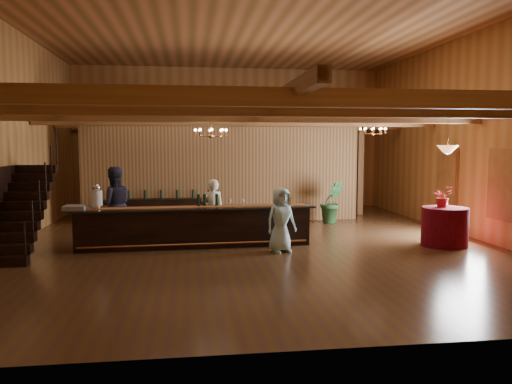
{
  "coord_description": "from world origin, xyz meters",
  "views": [
    {
      "loc": [
        -1.6,
        -12.76,
        2.51
      ],
      "look_at": [
        0.2,
        0.59,
        1.23
      ],
      "focal_mm": 35.0,
      "sensor_mm": 36.0,
      "label": 1
    }
  ],
  "objects": [
    {
      "name": "round_table",
      "position": [
        4.68,
        -1.26,
        0.48
      ],
      "size": [
        1.12,
        1.12,
        0.97
      ],
      "primitive_type": "cylinder",
      "color": "#3C0204",
      "rests_on": "floor"
    },
    {
      "name": "table_flowers",
      "position": [
        4.65,
        -1.17,
        1.23
      ],
      "size": [
        0.58,
        0.54,
        0.53
      ],
      "primitive_type": "imported",
      "rotation": [
        0.0,
        0.0,
        0.32
      ],
      "color": "#A81D20",
      "rests_on": "round_table"
    },
    {
      "name": "window_right_front",
      "position": [
        5.95,
        -1.6,
        1.55
      ],
      "size": [
        0.12,
        1.05,
        1.75
      ],
      "primitive_type": "cube",
      "color": "white",
      "rests_on": "wall_right"
    },
    {
      "name": "backbar_shelf",
      "position": [
        -2.23,
        3.14,
        0.41
      ],
      "size": [
        2.91,
        0.63,
        0.81
      ],
      "primitive_type": "cube",
      "rotation": [
        0.0,
        0.0,
        -0.06
      ],
      "color": "black",
      "rests_on": "floor"
    },
    {
      "name": "partition_wall",
      "position": [
        -0.5,
        3.5,
        1.55
      ],
      "size": [
        9.0,
        0.18,
        3.1
      ],
      "primitive_type": "cube",
      "color": "olive",
      "rests_on": "floor"
    },
    {
      "name": "bar_bottle_1",
      "position": [
        -1.23,
        -0.41,
        1.14
      ],
      "size": [
        0.07,
        0.07,
        0.3
      ],
      "primitive_type": "cylinder",
      "color": "black",
      "rests_on": "tasting_bar"
    },
    {
      "name": "wall_back",
      "position": [
        0.0,
        7.0,
        2.75
      ],
      "size": [
        12.0,
        0.1,
        5.5
      ],
      "primitive_type": "cube",
      "color": "#AB7A41",
      "rests_on": "floor"
    },
    {
      "name": "support_posts",
      "position": [
        0.0,
        -0.5,
        1.6
      ],
      "size": [
        9.2,
        10.2,
        3.2
      ],
      "color": "olive",
      "rests_on": "floor"
    },
    {
      "name": "beam_grid",
      "position": [
        0.0,
        0.51,
        3.24
      ],
      "size": [
        11.9,
        13.9,
        0.39
      ],
      "color": "olive",
      "rests_on": "wall_left"
    },
    {
      "name": "glass_rack_tray",
      "position": [
        -4.26,
        -0.69,
        1.04
      ],
      "size": [
        0.5,
        0.5,
        0.1
      ],
      "primitive_type": "cube",
      "color": "gray",
      "rests_on": "tasting_bar"
    },
    {
      "name": "bar_bottle_3",
      "position": [
        -0.92,
        -0.4,
        1.14
      ],
      "size": [
        0.07,
        0.07,
        0.3
      ],
      "primitive_type": "cylinder",
      "color": "black",
      "rests_on": "tasting_bar"
    },
    {
      "name": "tasting_bar",
      "position": [
        -1.47,
        -0.54,
        0.5
      ],
      "size": [
        5.97,
        0.99,
        1.0
      ],
      "rotation": [
        0.0,
        0.0,
        0.04
      ],
      "color": "black",
      "rests_on": "floor"
    },
    {
      "name": "chandelier_right",
      "position": [
        3.85,
        1.62,
        2.93
      ],
      "size": [
        0.8,
        0.8,
        0.43
      ],
      "color": "#B46C3A",
      "rests_on": "beam_grid"
    },
    {
      "name": "bar_bottle_0",
      "position": [
        -1.38,
        -0.42,
        1.14
      ],
      "size": [
        0.07,
        0.07,
        0.3
      ],
      "primitive_type": "cylinder",
      "color": "black",
      "rests_on": "tasting_bar"
    },
    {
      "name": "window_right_back",
      "position": [
        5.95,
        1.0,
        1.55
      ],
      "size": [
        0.12,
        1.05,
        1.75
      ],
      "primitive_type": "cube",
      "color": "white",
      "rests_on": "wall_right"
    },
    {
      "name": "raffle_drum",
      "position": [
        0.76,
        -0.5,
        1.17
      ],
      "size": [
        0.34,
        0.24,
        0.3
      ],
      "color": "#955330",
      "rests_on": "tasting_bar"
    },
    {
      "name": "wall_front",
      "position": [
        0.0,
        -7.0,
        2.75
      ],
      "size": [
        12.0,
        0.1,
        5.5
      ],
      "primitive_type": "cube",
      "color": "#AB7A41",
      "rests_on": "floor"
    },
    {
      "name": "pendant_lamp",
      "position": [
        4.68,
        -1.26,
        2.4
      ],
      "size": [
        0.52,
        0.52,
        0.9
      ],
      "color": "#B46C3A",
      "rests_on": "beam_grid"
    },
    {
      "name": "bartender",
      "position": [
        -1.01,
        0.12,
        0.81
      ],
      "size": [
        0.64,
        0.46,
        1.63
      ],
      "primitive_type": "imported",
      "rotation": [
        0.0,
        0.0,
        3.26
      ],
      "color": "white",
      "rests_on": "floor"
    },
    {
      "name": "staff_second",
      "position": [
        -3.51,
        0.24,
        0.98
      ],
      "size": [
        1.13,
        1.0,
        1.96
      ],
      "primitive_type": "imported",
      "rotation": [
        0.0,
        0.0,
        3.45
      ],
      "color": "#242538",
      "rests_on": "floor"
    },
    {
      "name": "beverage_dispenser",
      "position": [
        -3.78,
        -0.58,
        1.28
      ],
      "size": [
        0.26,
        0.26,
        0.6
      ],
      "color": "silver",
      "rests_on": "tasting_bar"
    },
    {
      "name": "floor_plant",
      "position": [
        2.94,
        2.67,
        0.69
      ],
      "size": [
        0.76,
        0.62,
        1.39
      ],
      "primitive_type": "imported",
      "rotation": [
        0.0,
        0.0,
        0.0
      ],
      "color": "#285329",
      "rests_on": "floor"
    },
    {
      "name": "table_vase",
      "position": [
        4.7,
        -1.16,
        1.11
      ],
      "size": [
        0.18,
        0.18,
        0.28
      ],
      "primitive_type": "imported",
      "rotation": [
        0.0,
        0.0,
        -0.31
      ],
      "color": "#B46C3A",
      "rests_on": "round_table"
    },
    {
      "name": "bar_bottle_2",
      "position": [
        -1.23,
        -0.41,
        1.14
      ],
      "size": [
        0.07,
        0.07,
        0.3
      ],
      "primitive_type": "cylinder",
      "color": "black",
      "rests_on": "tasting_bar"
    },
    {
      "name": "staircase",
      "position": [
        -5.45,
        -0.74,
        1.0
      ],
      "size": [
        1.0,
        2.8,
        2.0
      ],
      "color": "black",
      "rests_on": "floor"
    },
    {
      "name": "ceiling",
      "position": [
        0.0,
        0.0,
        5.5
      ],
      "size": [
        14.0,
        14.0,
        0.0
      ],
      "primitive_type": "plane",
      "rotation": [
        3.14,
        0.0,
        0.0
      ],
      "color": "#A8653B",
      "rests_on": "wall_back"
    },
    {
      "name": "chandelier_left",
      "position": [
        -1.05,
        -0.28,
        2.82
      ],
      "size": [
        0.8,
        0.8,
        0.54
      ],
      "color": "#B46C3A",
      "rests_on": "beam_grid"
    },
    {
      "name": "backroom_boxes",
      "position": [
        -0.29,
        5.5,
        0.53
      ],
      "size": [
        4.1,
        0.6,
        1.1
      ],
      "color": "black",
      "rests_on": "floor"
    },
    {
      "name": "floor",
      "position": [
        0.0,
        0.0,
        0.0
      ],
      "size": [
        14.0,
        14.0,
        0.0
      ],
      "primitive_type": "plane",
      "color": "#462B1C",
      "rests_on": "ground"
    },
    {
      "name": "wall_right",
      "position": [
        6.0,
        0.0,
        2.75
      ],
      "size": [
        0.1,
        14.0,
        5.5
      ],
      "primitive_type": "cube",
      "color": "#AB7A41",
      "rests_on": "floor"
    },
    {
      "name": "guest",
      "position": [
        0.52,
        -1.4,
        0.76
      ],
      "size": [
        0.86,
        0.69,
        1.52
      ],
      "primitive_type": "imported",
      "rotation": [
        0.0,
        0.0,
        0.32
      ],
      "color": "#ACDEE6",
      "rests_on": "floor"
    },
    {
      "name": "wall_left",
      "position": [
        -6.0,
        0.0,
        2.75
      ],
      "size": [
        0.1,
        14.0,
        5.5
      ],
      "primitive_type": "cube",
      "color": "#AB7A41",
      "rests_on": "floor"
    }
  ]
}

